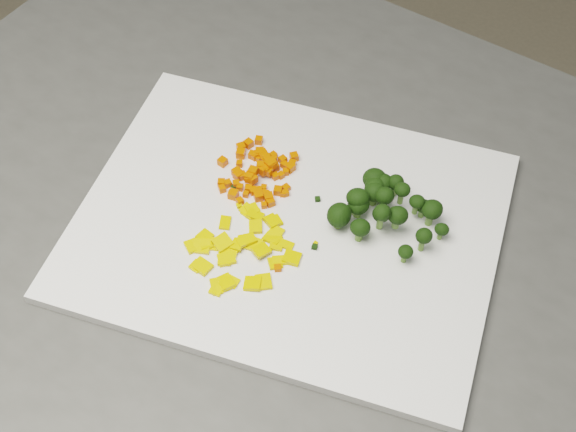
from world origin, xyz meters
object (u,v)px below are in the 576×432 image
(counter_block, at_px, (307,399))
(cutting_board, at_px, (288,225))
(carrot_pile, at_px, (261,166))
(broccoli_pile, at_px, (392,206))
(pepper_pile, at_px, (241,245))

(counter_block, height_order, cutting_board, cutting_board)
(carrot_pile, height_order, broccoli_pile, broccoli_pile)
(counter_block, bearing_deg, broccoli_pile, 10.01)
(carrot_pile, distance_m, pepper_pile, 0.10)
(cutting_board, distance_m, pepper_pile, 0.06)
(carrot_pile, distance_m, broccoli_pile, 0.15)
(pepper_pile, height_order, broccoli_pile, broccoli_pile)
(pepper_pile, relative_size, broccoli_pile, 0.97)
(carrot_pile, bearing_deg, pepper_pile, -82.14)
(counter_block, height_order, broccoli_pile, broccoli_pile)
(pepper_pile, bearing_deg, broccoli_pile, 31.00)
(cutting_board, relative_size, carrot_pile, 4.50)
(pepper_pile, bearing_deg, counter_block, 49.40)
(cutting_board, bearing_deg, carrot_pile, 132.01)
(pepper_pile, xyz_separation_m, broccoli_pile, (0.14, 0.08, 0.02))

